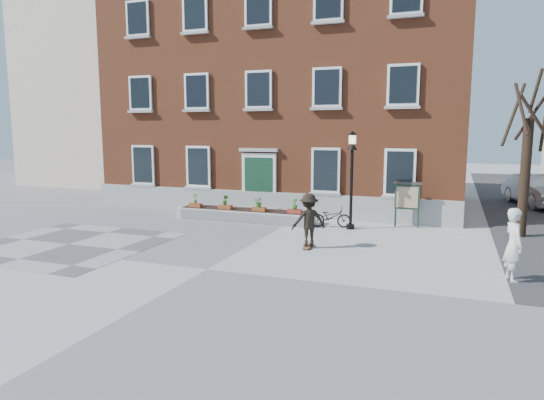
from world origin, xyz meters
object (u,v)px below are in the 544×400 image
at_px(bicycle, 331,217).
at_px(lamp_post, 352,166).
at_px(parked_car, 537,190).
at_px(skateboarder, 309,220).
at_px(bystander, 514,245).
at_px(notice_board, 407,197).

xyz_separation_m(bicycle, lamp_post, (0.84, -0.07, 2.11)).
height_order(parked_car, skateboarder, skateboarder).
distance_m(bicycle, skateboarder, 3.75).
relative_size(bicycle, lamp_post, 0.42).
bearing_deg(parked_car, lamp_post, -146.95).
bearing_deg(bystander, skateboarder, 57.38).
relative_size(parked_car, lamp_post, 1.27).
bearing_deg(skateboarder, notice_board, 59.92).
height_order(parked_car, lamp_post, lamp_post).
height_order(bystander, notice_board, bystander).
relative_size(parked_car, bystander, 2.54).
relative_size(bystander, notice_board, 1.05).
bearing_deg(parked_car, bicycle, -150.01).
distance_m(lamp_post, skateboarder, 4.03).
relative_size(notice_board, skateboarder, 1.00).
bearing_deg(parked_car, skateboarder, -140.25).
height_order(lamp_post, skateboarder, lamp_post).
height_order(lamp_post, notice_board, lamp_post).
distance_m(bystander, notice_board, 7.18).
bearing_deg(parked_car, bystander, -116.61).
xyz_separation_m(parked_car, bystander, (-2.57, -14.58, 0.16)).
xyz_separation_m(parked_car, lamp_post, (-7.95, -9.37, 1.72)).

